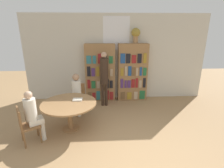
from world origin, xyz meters
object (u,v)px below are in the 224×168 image
object	(u,v)px
reading_table	(69,106)
chair_left_side	(78,97)
bookshelf_left	(100,73)
bookshelf_right	(132,73)
librarian_standing	(104,74)
flower_vase	(136,34)
seated_reader_left	(76,92)
chair_near_camera	(26,124)
seated_reader_right	(33,113)

from	to	relation	value
reading_table	chair_left_side	world-z (taller)	chair_left_side
bookshelf_left	bookshelf_right	distance (m)	1.15
reading_table	librarian_standing	xyz separation A→B (m)	(0.90, 1.43, 0.45)
bookshelf_left	reading_table	xyz separation A→B (m)	(-0.76, -1.93, -0.36)
bookshelf_left	flower_vase	size ratio (longest dim) A/B	4.03
bookshelf_left	seated_reader_left	bearing A→B (deg)	-122.64
chair_near_camera	chair_left_side	distance (m)	1.83
chair_near_camera	seated_reader_left	size ratio (longest dim) A/B	0.71
flower_vase	seated_reader_left	xyz separation A→B (m)	(-1.91, -1.09, -1.61)
reading_table	chair_near_camera	size ratio (longest dim) A/B	1.53
chair_left_side	bookshelf_left	bearing A→B (deg)	-122.31
bookshelf_left	chair_near_camera	world-z (taller)	bookshelf_left
librarian_standing	reading_table	bearing A→B (deg)	-122.27
chair_near_camera	seated_reader_left	distance (m)	1.68
bookshelf_left	librarian_standing	size ratio (longest dim) A/B	1.12
bookshelf_left	bookshelf_right	size ratio (longest dim) A/B	1.00
chair_near_camera	seated_reader_right	world-z (taller)	seated_reader_right
seated_reader_left	chair_near_camera	bearing A→B (deg)	60.22
seated_reader_left	seated_reader_right	world-z (taller)	seated_reader_left
reading_table	chair_left_side	bearing A→B (deg)	85.44
bookshelf_left	chair_left_side	xyz separation A→B (m)	(-0.68, -0.91, -0.51)
chair_left_side	seated_reader_right	world-z (taller)	seated_reader_right
chair_left_side	bookshelf_right	bearing A→B (deg)	-149.02
chair_left_side	librarian_standing	distance (m)	1.09
seated_reader_right	bookshelf_left	bearing A→B (deg)	116.53
flower_vase	chair_left_side	size ratio (longest dim) A/B	0.56
seated_reader_right	seated_reader_left	bearing A→B (deg)	117.05
bookshelf_right	librarian_standing	bearing A→B (deg)	-153.63
seated_reader_left	bookshelf_right	bearing A→B (deg)	-144.93
reading_table	chair_left_side	distance (m)	1.03
bookshelf_left	seated_reader_left	distance (m)	1.32
chair_left_side	librarian_standing	xyz separation A→B (m)	(0.82, 0.41, 0.59)
seated_reader_right	librarian_standing	xyz separation A→B (m)	(1.62, 1.87, 0.39)
reading_table	seated_reader_right	bearing A→B (deg)	-148.56
bookshelf_right	seated_reader_right	distance (m)	3.56
reading_table	seated_reader_left	xyz separation A→B (m)	(0.07, 0.84, 0.08)
bookshelf_right	chair_near_camera	size ratio (longest dim) A/B	2.26
bookshelf_right	chair_left_side	bearing A→B (deg)	-153.58
chair_near_camera	seated_reader_right	bearing A→B (deg)	90.00
bookshelf_left	seated_reader_right	distance (m)	2.81
seated_reader_right	librarian_standing	distance (m)	2.51
reading_table	librarian_standing	size ratio (longest dim) A/B	0.76
bookshelf_left	seated_reader_right	xyz separation A→B (m)	(-1.48, -2.37, -0.31)
seated_reader_left	chair_left_side	bearing A→B (deg)	-90.00
chair_near_camera	librarian_standing	size ratio (longest dim) A/B	0.49
chair_left_side	seated_reader_right	xyz separation A→B (m)	(-0.80, -1.46, 0.20)
chair_near_camera	seated_reader_left	world-z (taller)	seated_reader_left
chair_near_camera	bookshelf_right	bearing A→B (deg)	100.06
chair_left_side	librarian_standing	world-z (taller)	librarian_standing
seated_reader_right	chair_near_camera	bearing A→B (deg)	-90.00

